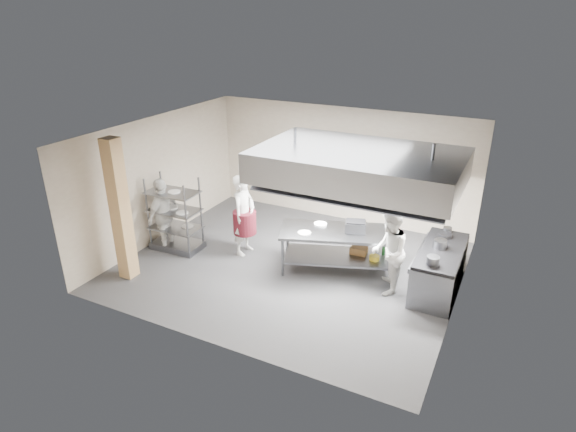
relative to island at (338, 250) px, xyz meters
The scene contains 23 objects.
floor 1.13m from the island, 159.51° to the right, with size 7.00×7.00×0.00m, color #2B2B2D.
ceiling 2.75m from the island, 159.51° to the right, with size 7.00×7.00×0.00m, color silver.
wall_back 3.00m from the island, 110.19° to the left, with size 7.00×7.00×0.00m, color tan.
wall_left 4.60m from the island, behind, with size 6.00×6.00×0.00m, color tan.
wall_right 2.76m from the island, ahead, with size 6.00×6.00×0.00m, color tan.
column 4.60m from the island, 149.69° to the right, with size 0.30×0.30×3.00m, color tan.
exhaust_hood 1.97m from the island, ahead, with size 4.00×2.50×0.60m, color gray.
hood_strip_a 1.72m from the island, behind, with size 1.60×0.12×0.04m, color white.
hood_strip_b 2.04m from the island, ahead, with size 1.60×0.12×0.04m, color white.
wall_shelf 2.81m from the island, 71.47° to the left, with size 1.50×0.28×0.04m, color gray.
island is the anchor object (origin of this frame).
island_worktop 0.42m from the island, ahead, with size 2.47×1.03×0.06m, color gray.
island_undershelf 0.16m from the island, behind, with size 2.28×0.93×0.04m, color slate.
pass_rack 3.86m from the island, 168.36° to the right, with size 1.17×0.68×1.75m, color gray, non-canonical shape.
cooking_range 2.11m from the island, ahead, with size 0.80×2.00×0.84m, color gray.
range_top 2.16m from the island, ahead, with size 0.78×1.96×0.06m, color black.
chef_head 2.28m from the island, behind, with size 0.69×0.45×1.88m, color white.
chef_line 1.32m from the island, 18.47° to the right, with size 0.85×0.66×1.75m, color silver.
chef_plating 4.09m from the island, 167.12° to the right, with size 1.03×0.43×1.75m, color silver.
griddle 0.66m from the island, 24.36° to the left, with size 0.43×0.34×0.21m, color slate.
wicker_basket 0.47m from the island, 37.05° to the left, with size 0.36×0.24×0.16m, color olive.
stockpot 2.13m from the island, ahead, with size 0.25×0.25×0.17m, color gray.
plate_stack 3.84m from the island, 168.36° to the right, with size 0.28×0.28×0.05m, color white.
Camera 1 is at (4.12, -8.37, 5.27)m, focal length 30.00 mm.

